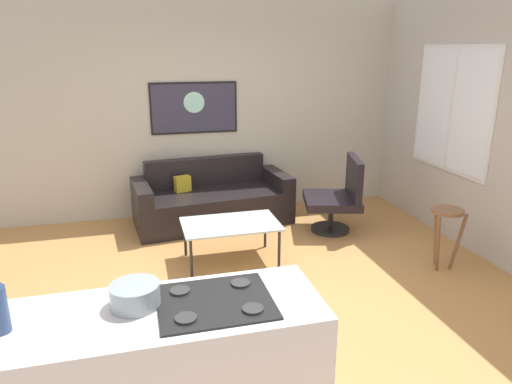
{
  "coord_description": "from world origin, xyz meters",
  "views": [
    {
      "loc": [
        -0.95,
        -3.71,
        2.18
      ],
      "look_at": [
        0.26,
        0.9,
        0.7
      ],
      "focal_mm": 32.65,
      "sensor_mm": 36.0,
      "label": 1
    }
  ],
  "objects_px": {
    "coffee_table": "(231,226)",
    "bar_stool": "(446,223)",
    "wall_painting": "(194,108)",
    "mixing_bowl": "(135,296)",
    "couch": "(212,201)",
    "armchair": "(339,197)"
  },
  "relations": [
    {
      "from": "armchair",
      "to": "bar_stool",
      "type": "distance_m",
      "value": 1.37
    },
    {
      "from": "mixing_bowl",
      "to": "wall_painting",
      "type": "bearing_deg",
      "value": 77.87
    },
    {
      "from": "bar_stool",
      "to": "wall_painting",
      "type": "height_order",
      "value": "wall_painting"
    },
    {
      "from": "couch",
      "to": "armchair",
      "type": "bearing_deg",
      "value": -25.86
    },
    {
      "from": "coffee_table",
      "to": "wall_painting",
      "type": "distance_m",
      "value": 1.94
    },
    {
      "from": "coffee_table",
      "to": "armchair",
      "type": "height_order",
      "value": "armchair"
    },
    {
      "from": "armchair",
      "to": "wall_painting",
      "type": "relative_size",
      "value": 0.82
    },
    {
      "from": "coffee_table",
      "to": "bar_stool",
      "type": "bearing_deg",
      "value": -18.87
    },
    {
      "from": "coffee_table",
      "to": "armchair",
      "type": "distance_m",
      "value": 1.55
    },
    {
      "from": "coffee_table",
      "to": "bar_stool",
      "type": "distance_m",
      "value": 2.19
    },
    {
      "from": "couch",
      "to": "coffee_table",
      "type": "relative_size",
      "value": 2.03
    },
    {
      "from": "bar_stool",
      "to": "wall_painting",
      "type": "distance_m",
      "value": 3.35
    },
    {
      "from": "bar_stool",
      "to": "armchair",
      "type": "bearing_deg",
      "value": 116.6
    },
    {
      "from": "coffee_table",
      "to": "bar_stool",
      "type": "relative_size",
      "value": 1.56
    },
    {
      "from": "mixing_bowl",
      "to": "armchair",
      "type": "bearing_deg",
      "value": 48.65
    },
    {
      "from": "armchair",
      "to": "bar_stool",
      "type": "relative_size",
      "value": 1.45
    },
    {
      "from": "armchair",
      "to": "mixing_bowl",
      "type": "height_order",
      "value": "mixing_bowl"
    },
    {
      "from": "couch",
      "to": "armchair",
      "type": "xyz_separation_m",
      "value": [
        1.45,
        -0.7,
        0.17
      ]
    },
    {
      "from": "coffee_table",
      "to": "armchair",
      "type": "relative_size",
      "value": 1.08
    },
    {
      "from": "armchair",
      "to": "mixing_bowl",
      "type": "distance_m",
      "value": 3.69
    },
    {
      "from": "couch",
      "to": "wall_painting",
      "type": "bearing_deg",
      "value": 107.26
    },
    {
      "from": "armchair",
      "to": "couch",
      "type": "bearing_deg",
      "value": 154.14
    }
  ]
}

